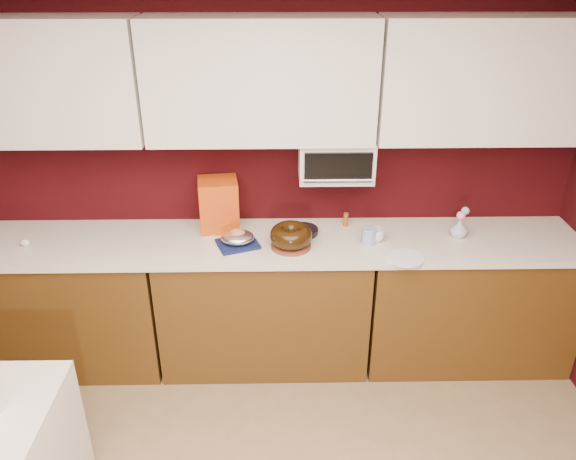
# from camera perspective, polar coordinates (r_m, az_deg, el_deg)

# --- Properties ---
(wall_back) EXTENTS (4.00, 0.02, 2.50)m
(wall_back) POSITION_cam_1_polar(r_m,az_deg,el_deg) (3.63, -2.54, 6.15)
(wall_back) COLOR black
(wall_back) RESTS_ON floor
(base_cabinet_left) EXTENTS (1.31, 0.58, 0.86)m
(base_cabinet_left) POSITION_cam_1_polar(r_m,az_deg,el_deg) (4.00, -22.01, -7.08)
(base_cabinet_left) COLOR #533410
(base_cabinet_left) RESTS_ON floor
(base_cabinet_center) EXTENTS (1.31, 0.58, 0.86)m
(base_cabinet_center) POSITION_cam_1_polar(r_m,az_deg,el_deg) (3.74, -2.39, -7.42)
(base_cabinet_center) COLOR #533410
(base_cabinet_center) RESTS_ON floor
(base_cabinet_right) EXTENTS (1.31, 0.58, 0.86)m
(base_cabinet_right) POSITION_cam_1_polar(r_m,az_deg,el_deg) (3.93, 17.56, -6.89)
(base_cabinet_right) COLOR #533410
(base_cabinet_right) RESTS_ON floor
(countertop) EXTENTS (4.00, 0.62, 0.04)m
(countertop) POSITION_cam_1_polar(r_m,az_deg,el_deg) (3.50, -2.53, -1.33)
(countertop) COLOR silver
(countertop) RESTS_ON base_cabinet_center
(upper_cabinet_left) EXTENTS (1.31, 0.33, 0.70)m
(upper_cabinet_left) POSITION_cam_1_polar(r_m,az_deg,el_deg) (3.60, -25.19, 13.48)
(upper_cabinet_left) COLOR white
(upper_cabinet_left) RESTS_ON wall_back
(upper_cabinet_center) EXTENTS (1.31, 0.33, 0.70)m
(upper_cabinet_center) POSITION_cam_1_polar(r_m,az_deg,el_deg) (3.30, -2.82, 14.90)
(upper_cabinet_center) COLOR white
(upper_cabinet_center) RESTS_ON wall_back
(upper_cabinet_right) EXTENTS (1.31, 0.33, 0.70)m
(upper_cabinet_right) POSITION_cam_1_polar(r_m,az_deg,el_deg) (3.53, 20.11, 14.13)
(upper_cabinet_right) COLOR white
(upper_cabinet_right) RESTS_ON wall_back
(toaster_oven) EXTENTS (0.45, 0.30, 0.25)m
(toaster_oven) POSITION_cam_1_polar(r_m,az_deg,el_deg) (3.47, 4.87, 7.27)
(toaster_oven) COLOR white
(toaster_oven) RESTS_ON upper_cabinet_center
(toaster_oven_door) EXTENTS (0.40, 0.02, 0.18)m
(toaster_oven_door) POSITION_cam_1_polar(r_m,az_deg,el_deg) (3.32, 5.13, 6.34)
(toaster_oven_door) COLOR black
(toaster_oven_door) RESTS_ON toaster_oven
(toaster_oven_handle) EXTENTS (0.42, 0.02, 0.02)m
(toaster_oven_handle) POSITION_cam_1_polar(r_m,az_deg,el_deg) (3.33, 5.10, 5.04)
(toaster_oven_handle) COLOR silver
(toaster_oven_handle) RESTS_ON toaster_oven
(cake_base) EXTENTS (0.26, 0.26, 0.02)m
(cake_base) POSITION_cam_1_polar(r_m,az_deg,el_deg) (3.40, 0.30, -1.58)
(cake_base) COLOR brown
(cake_base) RESTS_ON countertop
(bundt_cake) EXTENTS (0.31, 0.31, 0.10)m
(bundt_cake) POSITION_cam_1_polar(r_m,az_deg,el_deg) (3.37, 0.30, -0.55)
(bundt_cake) COLOR black
(bundt_cake) RESTS_ON cake_base
(navy_towel) EXTENTS (0.29, 0.27, 0.02)m
(navy_towel) POSITION_cam_1_polar(r_m,az_deg,el_deg) (3.44, -5.12, -1.42)
(navy_towel) COLOR #131B48
(navy_towel) RESTS_ON countertop
(foil_ham_nest) EXTENTS (0.21, 0.18, 0.08)m
(foil_ham_nest) POSITION_cam_1_polar(r_m,az_deg,el_deg) (3.42, -5.15, -0.74)
(foil_ham_nest) COLOR white
(foil_ham_nest) RESTS_ON navy_towel
(roasted_ham) EXTENTS (0.12, 0.11, 0.06)m
(roasted_ham) POSITION_cam_1_polar(r_m,az_deg,el_deg) (3.41, -5.17, -0.37)
(roasted_ham) COLOR #C47659
(roasted_ham) RESTS_ON foil_ham_nest
(pandoro_box) EXTENTS (0.27, 0.25, 0.33)m
(pandoro_box) POSITION_cam_1_polar(r_m,az_deg,el_deg) (3.60, -7.04, 2.60)
(pandoro_box) COLOR #AF230B
(pandoro_box) RESTS_ON countertop
(dark_pan) EXTENTS (0.22, 0.22, 0.03)m
(dark_pan) POSITION_cam_1_polar(r_m,az_deg,el_deg) (3.56, 1.49, -0.10)
(dark_pan) COLOR black
(dark_pan) RESTS_ON countertop
(coffee_mug) EXTENTS (0.13, 0.13, 0.10)m
(coffee_mug) POSITION_cam_1_polar(r_m,az_deg,el_deg) (3.50, 8.93, -0.38)
(coffee_mug) COLOR white
(coffee_mug) RESTS_ON countertop
(blue_jar) EXTENTS (0.11, 0.11, 0.10)m
(blue_jar) POSITION_cam_1_polar(r_m,az_deg,el_deg) (3.46, 8.22, -0.60)
(blue_jar) COLOR #1C3D9C
(blue_jar) RESTS_ON countertop
(flower_vase) EXTENTS (0.10, 0.10, 0.13)m
(flower_vase) POSITION_cam_1_polar(r_m,az_deg,el_deg) (3.66, 16.99, 0.25)
(flower_vase) COLOR #B2BACA
(flower_vase) RESTS_ON countertop
(flower_pink) EXTENTS (0.05, 0.05, 0.05)m
(flower_pink) POSITION_cam_1_polar(r_m,az_deg,el_deg) (3.63, 17.17, 1.42)
(flower_pink) COLOR pink
(flower_pink) RESTS_ON flower_vase
(flower_blue) EXTENTS (0.05, 0.05, 0.05)m
(flower_blue) POSITION_cam_1_polar(r_m,az_deg,el_deg) (3.64, 17.57, 1.87)
(flower_blue) COLOR #839ED1
(flower_blue) RESTS_ON flower_vase
(china_plate) EXTENTS (0.29, 0.29, 0.01)m
(china_plate) POSITION_cam_1_polar(r_m,az_deg,el_deg) (3.35, 11.86, -2.80)
(china_plate) COLOR white
(china_plate) RESTS_ON countertop
(amber_bottle) EXTENTS (0.04, 0.04, 0.09)m
(amber_bottle) POSITION_cam_1_polar(r_m,az_deg,el_deg) (3.67, 5.89, 1.07)
(amber_bottle) COLOR brown
(amber_bottle) RESTS_ON countertop
(egg_right) EXTENTS (0.06, 0.06, 0.04)m
(egg_right) POSITION_cam_1_polar(r_m,az_deg,el_deg) (3.77, -25.13, -1.18)
(egg_right) COLOR silver
(egg_right) RESTS_ON countertop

